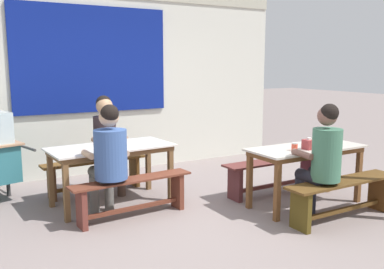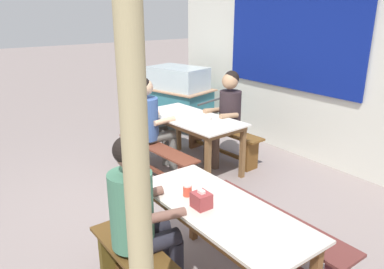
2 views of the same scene
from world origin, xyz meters
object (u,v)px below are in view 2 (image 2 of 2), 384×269
(soup_bowl, at_px, (205,118))
(dining_table_far, at_px, (191,123))
(bench_far_front, at_px, (157,158))
(person_center_facing, at_px, (227,111))
(wooden_support_post, at_px, (141,267))
(dining_table_near, at_px, (221,217))
(food_cart, at_px, (178,94))
(bench_near_back, at_px, (271,231))
(condiment_jar, at_px, (187,190))
(person_left_back_turned, at_px, (149,119))
(person_near_front, at_px, (140,210))
(tissue_box, at_px, (201,200))
(bench_far_back, at_px, (221,138))

(soup_bowl, bearing_deg, dining_table_far, -163.29)
(bench_far_front, bearing_deg, person_center_facing, 86.05)
(dining_table_far, bearing_deg, wooden_support_post, -39.40)
(dining_table_near, relative_size, soup_bowl, 8.46)
(dining_table_near, bearing_deg, food_cart, 150.36)
(bench_near_back, xyz_separation_m, food_cart, (-3.67, 1.51, 0.36))
(bench_far_front, bearing_deg, soup_bowl, 74.98)
(condiment_jar, distance_m, wooden_support_post, 1.36)
(person_left_back_turned, distance_m, condiment_jar, 2.14)
(person_near_front, bearing_deg, food_cart, 142.32)
(dining_table_near, xyz_separation_m, person_left_back_turned, (-2.28, 0.70, 0.10))
(person_center_facing, relative_size, soup_bowl, 7.42)
(person_near_front, relative_size, condiment_jar, 13.75)
(bench_near_back, bearing_deg, soup_bowl, 158.91)
(soup_bowl, relative_size, wooden_support_post, 0.08)
(bench_far_front, height_order, person_left_back_turned, person_left_back_turned)
(person_center_facing, xyz_separation_m, tissue_box, (1.87, -1.88, 0.04))
(dining_table_near, distance_m, condiment_jar, 0.34)
(bench_near_back, distance_m, person_left_back_turned, 2.33)
(dining_table_far, height_order, wooden_support_post, wooden_support_post)
(dining_table_far, relative_size, person_left_back_turned, 1.18)
(tissue_box, height_order, condiment_jar, tissue_box)
(food_cart, bearing_deg, condiment_jar, -32.91)
(bench_near_back, height_order, soup_bowl, soup_bowl)
(food_cart, bearing_deg, wooden_support_post, -35.60)
(dining_table_near, xyz_separation_m, condiment_jar, (-0.29, -0.10, 0.13))
(condiment_jar, bearing_deg, person_center_facing, 131.81)
(bench_far_back, height_order, tissue_box, tissue_box)
(tissue_box, bearing_deg, bench_far_back, 136.40)
(bench_far_front, bearing_deg, wooden_support_post, -31.72)
(tissue_box, xyz_separation_m, soup_bowl, (-1.77, 1.42, -0.03))
(dining_table_near, bearing_deg, bench_far_front, 162.21)
(person_left_back_turned, bearing_deg, bench_near_back, -2.84)
(bench_far_front, bearing_deg, tissue_box, -21.62)
(food_cart, distance_m, person_center_facing, 1.75)
(condiment_jar, bearing_deg, bench_near_back, 67.06)
(bench_far_back, xyz_separation_m, soup_bowl, (0.26, -0.52, 0.46))
(person_center_facing, relative_size, wooden_support_post, 0.60)
(dining_table_near, bearing_deg, bench_near_back, 90.45)
(soup_bowl, bearing_deg, tissue_box, -38.64)
(dining_table_far, bearing_deg, bench_near_back, -17.44)
(bench_far_back, relative_size, wooden_support_post, 0.65)
(bench_far_back, xyz_separation_m, bench_near_back, (2.11, -1.23, -0.00))
(dining_table_near, bearing_deg, soup_bowl, 145.06)
(bench_near_back, bearing_deg, bench_far_back, 149.74)
(tissue_box, distance_m, wooden_support_post, 1.20)
(bench_far_front, bearing_deg, food_cart, 138.77)
(dining_table_far, height_order, person_center_facing, person_center_facing)
(dining_table_far, xyz_separation_m, person_near_front, (1.79, -1.76, 0.10))
(bench_far_front, distance_m, bench_near_back, 2.03)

